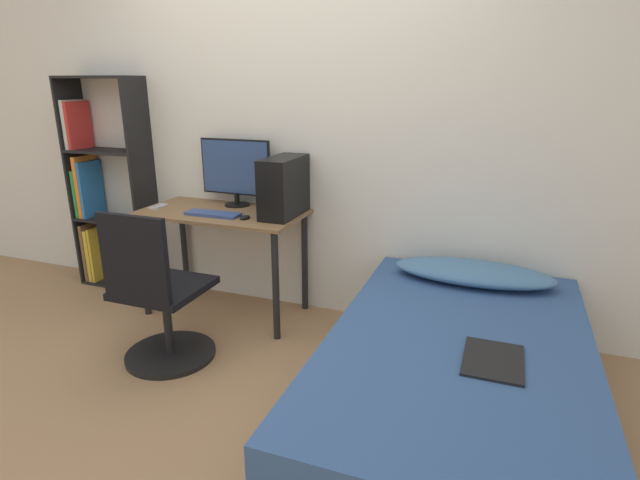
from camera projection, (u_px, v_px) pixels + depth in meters
The scene contains 13 objects.
ground_plane at pixel (186, 414), 2.45m from camera, with size 14.00×14.00×0.00m, color #9E754C.
wall_back at pixel (295, 131), 3.32m from camera, with size 8.00×0.05×2.50m.
desk at pixel (223, 228), 3.37m from camera, with size 1.10×0.57×0.73m.
bookshelf at pixel (101, 192), 3.86m from camera, with size 0.63×0.27×1.60m.
office_chair at pixel (159, 306), 2.81m from camera, with size 0.52×0.52×0.92m.
bed at pixel (455, 382), 2.32m from camera, with size 1.18×1.96×0.45m.
pillow at pixel (473, 273), 2.88m from camera, with size 0.90×0.36×0.11m.
magazine at pixel (493, 360), 2.07m from camera, with size 0.24×0.32×0.01m.
monitor at pixel (235, 170), 3.43m from camera, with size 0.52×0.18×0.46m.
keyboard at pixel (213, 214), 3.23m from camera, with size 0.37×0.12×0.02m.
pc_tower at pixel (284, 187), 3.18m from camera, with size 0.19×0.42×0.38m.
mouse at pixel (245, 217), 3.15m from camera, with size 0.06×0.09×0.02m.
phone at pixel (159, 206), 3.45m from camera, with size 0.07×0.14×0.01m.
Camera 1 is at (1.35, -1.71, 1.56)m, focal length 28.00 mm.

